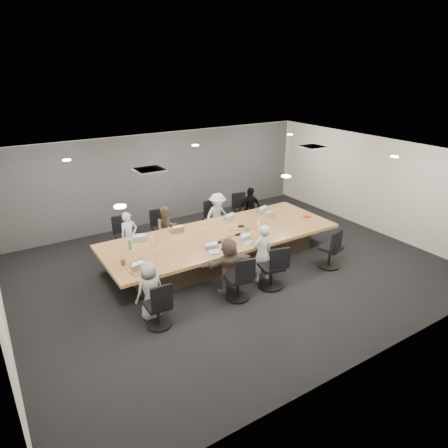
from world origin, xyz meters
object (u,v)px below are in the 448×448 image
person_5 (229,265)px  bottle_green_right (247,232)px  chair_7 (330,251)px  laptop_1 (175,231)px  conference_table (222,246)px  chair_0 (125,239)px  person_1 (166,228)px  chair_4 (158,309)px  person_0 (129,236)px  chair_2 (212,222)px  person_6 (262,253)px  chair_1 (162,232)px  laptop_3 (261,211)px  bottle_clear (152,241)px  laptop_0 (137,240)px  mug_brown (123,262)px  stapler (238,234)px  chair_5 (238,282)px  person_4 (150,290)px  person_3 (250,209)px  bottle_green_left (130,245)px  chair_6 (271,270)px  laptop_2 (228,219)px  chair_3 (243,213)px  laptop_6 (248,243)px  canvas_bag (269,214)px  person_2 (218,216)px  laptop_4 (139,273)px  snack_packet (307,216)px  laptop_5 (216,252)px

person_5 → bottle_green_right: (1.12, 0.89, 0.22)m
chair_7 → laptop_1: 3.93m
conference_table → chair_0: 2.59m
person_1 → chair_4: bearing=-108.4°
person_0 → chair_2: bearing=-0.0°
chair_4 → person_6: person_6 is taller
chair_1 → chair_7: (3.02, -3.40, 0.03)m
laptop_3 → bottle_clear: 3.60m
laptop_0 → laptop_3: (3.78, 0.00, 0.00)m
mug_brown → stapler: bearing=-0.1°
laptop_1 → mug_brown: size_ratio=2.50×
chair_4 → chair_5: (1.84, 0.00, 0.02)m
chair_5 → person_4: person_4 is taller
chair_0 → laptop_0: (-0.00, -0.90, 0.33)m
person_3 → bottle_clear: 3.72m
bottle_green_left → mug_brown: 0.76m
chair_2 → chair_6: 3.43m
person_4 → person_1: bearing=-130.8°
chair_5 → person_4: (-1.84, 0.35, 0.20)m
laptop_2 → conference_table: bearing=36.5°
chair_3 → laptop_6: size_ratio=2.79×
canvas_bag → person_4: bearing=-158.3°
chair_2 → person_4: bearing=33.0°
person_2 → canvas_bag: bearing=-52.0°
laptop_0 → person_3: size_ratio=0.26×
chair_5 → bottle_green_right: 1.73m
chair_0 → person_5: 3.32m
chair_3 → laptop_1: size_ratio=2.70×
laptop_2 → laptop_3: same height
bottle_green_right → person_2: bearing=82.7°
person_0 → laptop_2: bearing=-19.3°
bottle_clear → chair_6: bearing=-45.3°
laptop_4 → person_6: size_ratio=0.22×
person_5 → stapler: (0.96, 1.07, 0.12)m
bottle_green_right → canvas_bag: bottle_green_right is taller
laptop_1 → person_5: size_ratio=0.24×
chair_4 → canvas_bag: size_ratio=2.89×
person_6 → bottle_green_right: size_ratio=5.68×
chair_4 → person_2: 4.42m
person_1 → bottle_green_left: bearing=-135.1°
canvas_bag → laptop_2: bearing=157.0°
conference_table → snack_packet: 2.69m
laptop_1 → person_4: person_4 is taller
chair_7 → person_5: (-2.76, 0.35, 0.21)m
conference_table → person_2: 1.54m
chair_1 → chair_5: size_ratio=0.97×
laptop_2 → laptop_5: size_ratio=0.90×
laptop_6 → snack_packet: snack_packet is taller
chair_6 → person_5: (-0.91, 0.35, 0.21)m
chair_1 → person_2: size_ratio=0.59×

